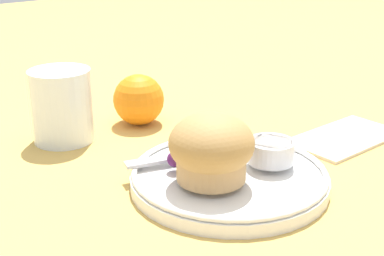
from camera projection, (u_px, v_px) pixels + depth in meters
name	position (u px, v px, depth m)	size (l,w,h in m)	color
ground_plane	(225.00, 183.00, 0.58)	(3.00, 3.00, 0.00)	tan
plate	(227.00, 178.00, 0.57)	(0.21, 0.21, 0.02)	white
muffin	(211.00, 149.00, 0.53)	(0.09, 0.09, 0.07)	tan
cream_ramekin	(271.00, 150.00, 0.58)	(0.05, 0.05, 0.02)	silver
berry_pair	(181.00, 157.00, 0.57)	(0.03, 0.02, 0.02)	#4C194C
butter_knife	(198.00, 153.00, 0.60)	(0.17, 0.06, 0.00)	#B7B7BC
orange_fruit	(139.00, 100.00, 0.74)	(0.07, 0.07, 0.07)	orange
juice_glass	(62.00, 106.00, 0.68)	(0.08, 0.08, 0.09)	silver
folded_napkin	(345.00, 136.00, 0.70)	(0.15, 0.08, 0.01)	beige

